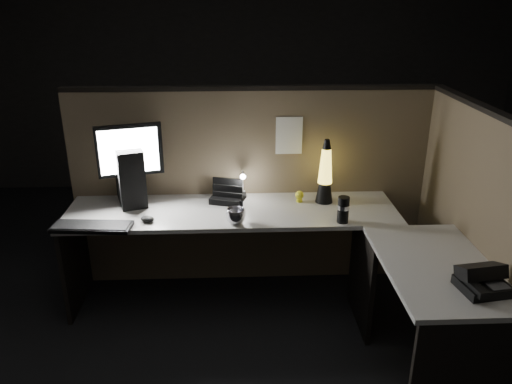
{
  "coord_description": "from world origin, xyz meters",
  "views": [
    {
      "loc": [
        -0.12,
        -2.58,
        2.14
      ],
      "look_at": [
        0.01,
        0.35,
        0.96
      ],
      "focal_mm": 35.0,
      "sensor_mm": 36.0,
      "label": 1
    }
  ],
  "objects_px": {
    "desk_phone": "(482,280)",
    "lava_lamp": "(325,176)",
    "pc_tower": "(129,173)",
    "monitor": "(130,157)",
    "keyboard": "(92,227)"
  },
  "relations": [
    {
      "from": "lava_lamp",
      "to": "desk_phone",
      "type": "height_order",
      "value": "lava_lamp"
    },
    {
      "from": "monitor",
      "to": "lava_lamp",
      "type": "xyz_separation_m",
      "value": [
        1.36,
        -0.03,
        -0.15
      ]
    },
    {
      "from": "pc_tower",
      "to": "desk_phone",
      "type": "height_order",
      "value": "pc_tower"
    },
    {
      "from": "lava_lamp",
      "to": "desk_phone",
      "type": "bearing_deg",
      "value": -62.7
    },
    {
      "from": "keyboard",
      "to": "lava_lamp",
      "type": "height_order",
      "value": "lava_lamp"
    },
    {
      "from": "pc_tower",
      "to": "desk_phone",
      "type": "relative_size",
      "value": 1.56
    },
    {
      "from": "pc_tower",
      "to": "monitor",
      "type": "height_order",
      "value": "monitor"
    },
    {
      "from": "pc_tower",
      "to": "lava_lamp",
      "type": "relative_size",
      "value": 0.88
    },
    {
      "from": "keyboard",
      "to": "desk_phone",
      "type": "bearing_deg",
      "value": -15.41
    },
    {
      "from": "lava_lamp",
      "to": "desk_phone",
      "type": "distance_m",
      "value": 1.32
    },
    {
      "from": "desk_phone",
      "to": "lava_lamp",
      "type": "bearing_deg",
      "value": 108.82
    },
    {
      "from": "keyboard",
      "to": "desk_phone",
      "type": "relative_size",
      "value": 1.92
    },
    {
      "from": "lava_lamp",
      "to": "desk_phone",
      "type": "relative_size",
      "value": 1.77
    },
    {
      "from": "desk_phone",
      "to": "keyboard",
      "type": "bearing_deg",
      "value": 151.37
    },
    {
      "from": "pc_tower",
      "to": "monitor",
      "type": "bearing_deg",
      "value": -81.02
    }
  ]
}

